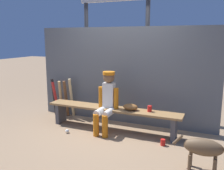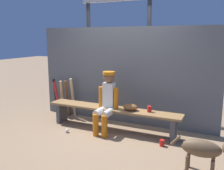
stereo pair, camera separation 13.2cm
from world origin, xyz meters
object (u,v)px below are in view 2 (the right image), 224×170
(bat_wood_dark, at_px, (67,98))
(bat_wood_tan, at_px, (62,98))
(baseball_glove, at_px, (130,107))
(baseball, at_px, (67,131))
(player_seated, at_px, (106,100))
(bat_aluminum_red, at_px, (57,98))
(cup_on_bench, at_px, (149,109))
(scoreboard, at_px, (120,6))
(cup_on_ground, at_px, (162,143))
(dugout_bench, at_px, (112,113))
(bat_aluminum_black, at_px, (56,96))
(bat_wood_natural, at_px, (73,97))
(dog, at_px, (206,149))

(bat_wood_dark, xyz_separation_m, bat_wood_tan, (-0.15, 0.01, -0.01))
(baseball_glove, relative_size, baseball, 3.78)
(baseball_glove, bearing_deg, player_seated, -165.86)
(bat_wood_tan, bearing_deg, bat_aluminum_red, 178.31)
(bat_wood_dark, relative_size, cup_on_bench, 7.68)
(bat_aluminum_red, bearing_deg, baseball_glove, -11.12)
(bat_wood_dark, bearing_deg, scoreboard, 48.17)
(bat_wood_tan, distance_m, cup_on_ground, 2.63)
(dugout_bench, xyz_separation_m, cup_on_ground, (1.07, -0.31, -0.31))
(baseball, height_order, cup_on_bench, cup_on_bench)
(player_seated, bearing_deg, bat_wood_tan, 160.29)
(bat_aluminum_red, xyz_separation_m, bat_aluminum_black, (-0.04, -0.01, 0.03))
(bat_aluminum_black, bearing_deg, baseball, -43.29)
(dugout_bench, bearing_deg, bat_aluminum_black, 166.86)
(bat_wood_dark, xyz_separation_m, scoreboard, (0.87, 0.97, 2.10))
(bat_wood_natural, xyz_separation_m, bat_wood_tan, (-0.26, -0.04, -0.03))
(player_seated, distance_m, baseball, 0.96)
(baseball_glove, relative_size, cup_on_ground, 2.55)
(bat_wood_dark, relative_size, cup_on_ground, 7.68)
(bat_wood_dark, height_order, baseball, bat_wood_dark)
(scoreboard, bearing_deg, bat_wood_tan, -136.82)
(cup_on_ground, relative_size, dog, 0.13)
(baseball_glove, relative_size, dog, 0.33)
(bat_wood_tan, relative_size, cup_on_ground, 7.53)
(player_seated, relative_size, bat_wood_natural, 1.30)
(dugout_bench, bearing_deg, cup_on_bench, 3.37)
(player_seated, relative_size, dog, 1.38)
(dog, bearing_deg, player_seated, 157.16)
(bat_wood_dark, distance_m, cup_on_ground, 2.49)
(baseball_glove, bearing_deg, bat_aluminum_red, 168.88)
(baseball, distance_m, scoreboard, 3.09)
(bat_wood_dark, bearing_deg, baseball, -56.05)
(cup_on_ground, bearing_deg, bat_aluminum_red, 165.40)
(baseball_glove, xyz_separation_m, bat_wood_natural, (-1.56, 0.42, -0.07))
(dugout_bench, relative_size, baseball, 36.33)
(dugout_bench, height_order, bat_wood_tan, bat_wood_tan)
(bat_wood_natural, distance_m, bat_aluminum_red, 0.42)
(scoreboard, bearing_deg, player_seated, -76.00)
(cup_on_bench, bearing_deg, cup_on_ground, -46.19)
(bat_wood_dark, xyz_separation_m, cup_on_ground, (2.37, -0.68, -0.37))
(bat_wood_dark, xyz_separation_m, cup_on_bench, (2.03, -0.33, 0.09))
(bat_aluminum_black, xyz_separation_m, cup_on_ground, (2.71, -0.69, -0.38))
(cup_on_ground, bearing_deg, bat_aluminum_black, 165.72)
(player_seated, height_order, dog, player_seated)
(dugout_bench, relative_size, cup_on_bench, 24.44)
(bat_wood_dark, bearing_deg, baseball_glove, -12.46)
(dugout_bench, xyz_separation_m, player_seated, (-0.07, -0.11, 0.27))
(player_seated, bearing_deg, dugout_bench, 59.29)
(bat_aluminum_black, distance_m, scoreboard, 2.60)
(baseball_glove, bearing_deg, bat_wood_tan, 168.12)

